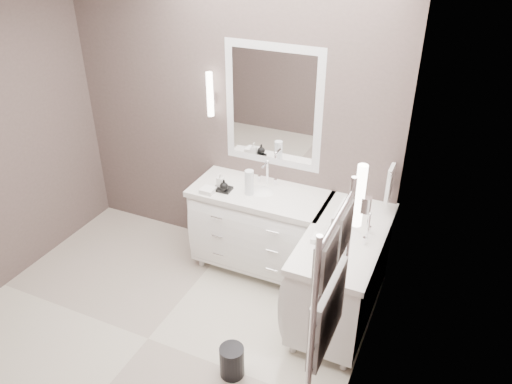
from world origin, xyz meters
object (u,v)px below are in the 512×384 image
at_px(towel_ladder, 329,290).
at_px(vanity_right, 342,270).
at_px(waste_bin, 232,361).
at_px(vanity_back, 260,225).

bearing_deg(towel_ladder, vanity_right, 99.84).
distance_m(vanity_right, waste_bin, 1.13).
xyz_separation_m(vanity_right, waste_bin, (-0.54, -0.93, -0.36)).
height_order(vanity_back, vanity_right, same).
bearing_deg(vanity_back, towel_ladder, -55.90).
height_order(towel_ladder, waste_bin, towel_ladder).
distance_m(vanity_right, towel_ladder, 1.60).
bearing_deg(waste_bin, towel_ladder, -25.97).
relative_size(vanity_back, vanity_right, 1.00).
distance_m(vanity_back, vanity_right, 0.93).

